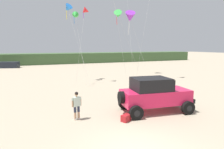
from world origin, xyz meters
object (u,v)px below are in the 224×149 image
kite_green_box (75,15)px  kite_black_sled (130,17)px  jeep (154,94)px  kite_yellow_diamond (85,11)px  cooler_box (126,118)px  kite_pink_ribbon (68,8)px  kite_red_delta (118,15)px  person_watching (77,104)px  distant_sedan (7,65)px

kite_green_box → kite_black_sled: bearing=-27.5°
jeep → kite_yellow_diamond: 14.10m
cooler_box → kite_green_box: size_ratio=0.07×
kite_green_box → jeep: bearing=-82.3°
kite_pink_ribbon → kite_red_delta: size_ratio=1.10×
person_watching → kite_pink_ribbon: size_ratio=0.18×
cooler_box → kite_red_delta: 14.76m
cooler_box → distant_sedan: distant_sedan is taller
jeep → kite_black_sled: size_ratio=0.58×
jeep → kite_pink_ribbon: (-2.89, 13.84, 7.45)m
kite_red_delta → kite_yellow_diamond: 3.83m
kite_green_box → kite_black_sled: size_ratio=0.99×
person_watching → kite_yellow_diamond: (3.69, 11.64, 7.25)m
cooler_box → kite_black_sled: (6.41, 11.93, 7.47)m
kite_pink_ribbon → kite_black_sled: kite_pink_ribbon is taller
jeep → distant_sedan: jeep is taller
person_watching → distant_sedan: size_ratio=0.40×
jeep → kite_pink_ribbon: 15.98m
kite_green_box → kite_red_delta: size_ratio=1.01×
cooler_box → kite_black_sled: bearing=32.5°
jeep → distant_sedan: bearing=109.1°
kite_green_box → kite_pink_ribbon: size_ratio=0.91×
kite_black_sled → kite_pink_ribbon: bearing=158.5°
distant_sedan → kite_black_sled: kite_black_sled is taller
kite_red_delta → kite_green_box: bearing=142.2°
jeep → distant_sedan: (-11.47, 33.18, -0.60)m
person_watching → cooler_box: person_watching is taller
kite_yellow_diamond → kite_pink_ribbon: bearing=133.9°
person_watching → kite_black_sled: size_ratio=0.19×
distant_sedan → kite_black_sled: bearing=-38.3°
person_watching → cooler_box: 2.96m
cooler_box → distant_sedan: (-9.03, 33.97, 0.41)m
kite_red_delta → kite_yellow_diamond: kite_yellow_diamond is taller
jeep → kite_red_delta: kite_red_delta is taller
jeep → kite_yellow_diamond: size_ratio=0.57×
person_watching → cooler_box: (2.53, -1.33, -0.75)m
kite_green_box → kite_red_delta: 5.36m
kite_black_sled → person_watching: bearing=-130.2°
cooler_box → distant_sedan: bearing=75.6°
distant_sedan → kite_pink_ribbon: kite_pink_ribbon is taller
jeep → kite_green_box: (-1.93, 14.21, 6.76)m
kite_black_sled → kite_yellow_diamond: size_ratio=0.99×
kite_pink_ribbon → kite_black_sled: 7.43m
jeep → kite_red_delta: size_ratio=0.59×
jeep → kite_black_sled: bearing=70.4°
jeep → distant_sedan: 35.11m
kite_black_sled → cooler_box: bearing=-118.2°
distant_sedan → kite_red_delta: 27.15m
distant_sedan → kite_yellow_diamond: kite_yellow_diamond is taller
cooler_box → kite_red_delta: kite_red_delta is taller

